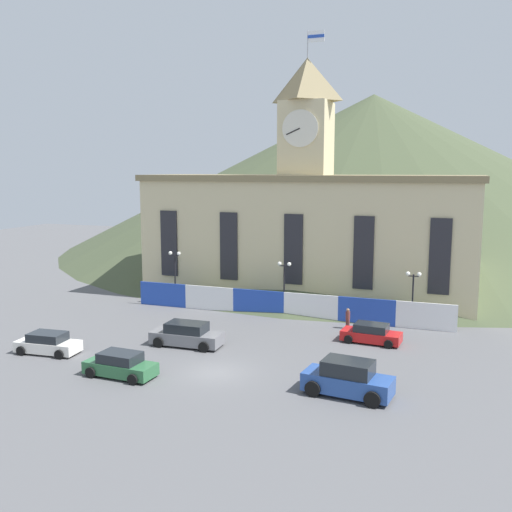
# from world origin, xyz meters

# --- Properties ---
(ground_plane) EXTENTS (160.00, 160.00, 0.00)m
(ground_plane) POSITION_xyz_m (0.00, 0.00, 0.00)
(ground_plane) COLOR #565659
(civic_building) EXTENTS (32.63, 8.70, 25.69)m
(civic_building) POSITION_xyz_m (0.00, 21.84, 7.03)
(civic_building) COLOR beige
(civic_building) RESTS_ON ground
(banner_fence) EXTENTS (28.96, 0.12, 2.23)m
(banner_fence) POSITION_xyz_m (0.00, 14.93, 1.11)
(banner_fence) COLOR #2347B2
(banner_fence) RESTS_ON ground
(hillside_backdrop) EXTENTS (100.04, 100.04, 25.05)m
(hillside_backdrop) POSITION_xyz_m (0.00, 64.18, 12.52)
(hillside_backdrop) COLOR #424C33
(hillside_backdrop) RESTS_ON ground
(street_lamp_far_left) EXTENTS (1.26, 0.36, 5.18)m
(street_lamp_far_left) POSITION_xyz_m (-11.22, 15.83, 3.75)
(street_lamp_far_left) COLOR black
(street_lamp_far_left) RESTS_ON ground
(street_lamp_center) EXTENTS (1.26, 0.36, 4.78)m
(street_lamp_center) POSITION_xyz_m (-0.27, 15.83, 3.49)
(street_lamp_center) COLOR black
(street_lamp_center) RESTS_ON ground
(street_lamp_far_right) EXTENTS (1.26, 0.36, 4.56)m
(street_lamp_far_right) POSITION_xyz_m (10.88, 15.83, 3.35)
(street_lamp_far_right) COLOR black
(street_lamp_far_right) RESTS_ON ground
(car_gray_pickup) EXTENTS (5.36, 2.49, 1.75)m
(car_gray_pickup) POSITION_xyz_m (-4.29, 4.48, 0.81)
(car_gray_pickup) COLOR slate
(car_gray_pickup) RESTS_ON ground
(car_green_wagon) EXTENTS (4.68, 2.30, 1.55)m
(car_green_wagon) POSITION_xyz_m (-5.37, -2.62, 0.72)
(car_green_wagon) COLOR #2D663D
(car_green_wagon) RESTS_ON ground
(car_red_sedan) EXTENTS (4.53, 2.41, 1.45)m
(car_red_sedan) POSITION_xyz_m (8.41, 9.89, 0.67)
(car_red_sedan) COLOR red
(car_red_sedan) RESTS_ON ground
(car_white_taxi) EXTENTS (4.63, 2.42, 1.50)m
(car_white_taxi) POSITION_xyz_m (-12.76, -0.43, 0.69)
(car_white_taxi) COLOR white
(car_white_taxi) RESTS_ON ground
(car_blue_van) EXTENTS (5.30, 2.86, 2.10)m
(car_blue_van) POSITION_xyz_m (8.67, -0.84, 0.96)
(car_blue_van) COLOR #284C99
(car_blue_van) RESTS_ON ground
(pedestrian) EXTENTS (0.51, 0.51, 1.69)m
(pedestrian) POSITION_xyz_m (6.02, 13.10, 0.92)
(pedestrian) COLOR brown
(pedestrian) RESTS_ON ground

